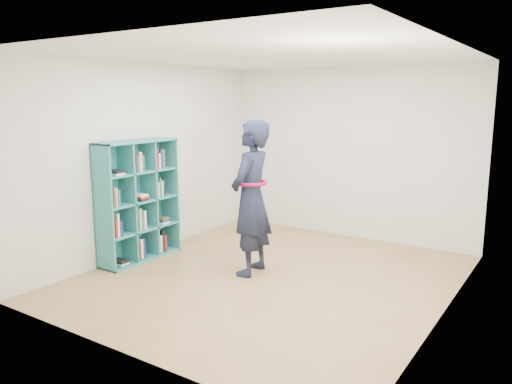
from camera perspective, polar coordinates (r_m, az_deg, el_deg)
The scene contains 9 objects.
floor at distance 6.11m, azimuth 1.63°, elevation -9.64°, with size 4.50×4.50×0.00m, color olive.
ceiling at distance 5.76m, azimuth 1.77°, elevation 15.44°, with size 4.50×4.50×0.00m, color white.
wall_left at distance 7.04m, azimuth -12.30°, elevation 3.71°, with size 0.02×4.50×2.60m, color silver.
wall_right at distance 5.05m, azimuth 21.38°, elevation 0.61°, with size 0.02×4.50×2.60m, color silver.
wall_back at distance 7.78m, azimuth 10.47°, elevation 4.40°, with size 4.00×0.02×2.60m, color silver.
wall_front at distance 4.08m, azimuth -15.16°, elevation -1.24°, with size 4.00×0.02×2.60m, color silver.
bookshelf at distance 6.76m, azimuth -13.48°, elevation -1.16°, with size 0.35×1.19×1.59m.
person at distance 5.99m, azimuth -0.56°, elevation -0.71°, with size 0.54×0.74×1.88m.
smartphone at distance 6.12m, azimuth -1.51°, elevation 0.70°, with size 0.04×0.10×0.13m.
Camera 1 is at (3.02, -4.88, 2.11)m, focal length 35.00 mm.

